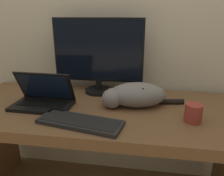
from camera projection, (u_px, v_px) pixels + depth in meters
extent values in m
cube|color=beige|center=(111.00, 7.00, 1.50)|extent=(6.40, 0.06, 2.60)
cube|color=brown|center=(100.00, 111.00, 1.30)|extent=(1.72, 0.71, 0.06)
cylinder|color=black|center=(99.00, 91.00, 1.53)|extent=(0.19, 0.19, 0.02)
cylinder|color=black|center=(99.00, 84.00, 1.51)|extent=(0.04, 0.04, 0.07)
cube|color=black|center=(98.00, 50.00, 1.44)|extent=(0.60, 0.02, 0.42)
cube|color=black|center=(98.00, 51.00, 1.43)|extent=(0.58, 0.01, 0.39)
cube|color=black|center=(42.00, 105.00, 1.28)|extent=(0.35, 0.21, 0.02)
cube|color=black|center=(43.00, 103.00, 1.29)|extent=(0.28, 0.12, 0.00)
cube|color=black|center=(45.00, 86.00, 1.30)|extent=(0.35, 0.10, 0.19)
cube|color=black|center=(45.00, 87.00, 1.30)|extent=(0.31, 0.09, 0.16)
cube|color=black|center=(80.00, 122.00, 1.09)|extent=(0.45, 0.23, 0.02)
cube|color=black|center=(80.00, 120.00, 1.08)|extent=(0.41, 0.19, 0.00)
ellipsoid|color=gray|center=(137.00, 95.00, 1.28)|extent=(0.36, 0.23, 0.15)
ellipsoid|color=black|center=(140.00, 88.00, 1.26)|extent=(0.17, 0.16, 0.06)
sphere|color=gray|center=(112.00, 98.00, 1.26)|extent=(0.12, 0.12, 0.12)
cone|color=black|center=(107.00, 90.00, 1.24)|extent=(0.03, 0.03, 0.03)
cone|color=black|center=(117.00, 90.00, 1.24)|extent=(0.03, 0.03, 0.03)
cylinder|color=black|center=(171.00, 101.00, 1.32)|extent=(0.15, 0.05, 0.03)
cylinder|color=#9E382D|center=(193.00, 113.00, 1.10)|extent=(0.09, 0.09, 0.10)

